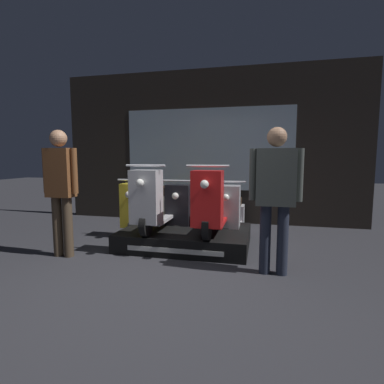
{
  "coord_description": "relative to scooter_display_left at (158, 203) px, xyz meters",
  "views": [
    {
      "loc": [
        1.13,
        -2.89,
        1.37
      ],
      "look_at": [
        -0.0,
        1.95,
        0.8
      ],
      "focal_mm": 28.0,
      "sensor_mm": 36.0,
      "label": 1
    }
  ],
  "objects": [
    {
      "name": "ground_plane",
      "position": [
        0.44,
        -1.49,
        -0.67
      ],
      "size": [
        30.0,
        30.0,
        0.0
      ],
      "primitive_type": "plane",
      "color": "#2D2D33"
    },
    {
      "name": "shop_wall_back",
      "position": [
        0.44,
        1.93,
        0.93
      ],
      "size": [
        6.42,
        0.09,
        3.2
      ],
      "color": "#28231E",
      "rests_on": "ground_plane"
    },
    {
      "name": "display_platform",
      "position": [
        0.43,
        0.05,
        -0.53
      ],
      "size": [
        1.93,
        1.34,
        0.27
      ],
      "color": "black",
      "rests_on": "ground_plane"
    },
    {
      "name": "scooter_display_left",
      "position": [
        0.0,
        0.0,
        0.0
      ],
      "size": [
        0.57,
        1.54,
        1.01
      ],
      "color": "black",
      "rests_on": "display_platform"
    },
    {
      "name": "scooter_display_right",
      "position": [
        0.87,
        0.0,
        0.0
      ],
      "size": [
        0.57,
        1.54,
        1.01
      ],
      "color": "black",
      "rests_on": "display_platform"
    },
    {
      "name": "scooter_backrow_0",
      "position": [
        -0.55,
        0.82,
        -0.27
      ],
      "size": [
        0.57,
        1.54,
        1.01
      ],
      "color": "black",
      "rests_on": "ground_plane"
    },
    {
      "name": "scooter_backrow_1",
      "position": [
        0.24,
        0.82,
        -0.27
      ],
      "size": [
        0.57,
        1.54,
        1.01
      ],
      "color": "black",
      "rests_on": "ground_plane"
    },
    {
      "name": "scooter_backrow_2",
      "position": [
        1.04,
        0.82,
        -0.27
      ],
      "size": [
        0.57,
        1.54,
        1.01
      ],
      "color": "black",
      "rests_on": "ground_plane"
    },
    {
      "name": "person_left_browsing",
      "position": [
        -1.11,
        -0.82,
        0.34
      ],
      "size": [
        0.53,
        0.23,
        1.74
      ],
      "color": "#473828",
      "rests_on": "ground_plane"
    },
    {
      "name": "person_right_browsing",
      "position": [
        1.72,
        -0.82,
        0.35
      ],
      "size": [
        0.6,
        0.25,
        1.72
      ],
      "color": "#232838",
      "rests_on": "ground_plane"
    }
  ]
}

